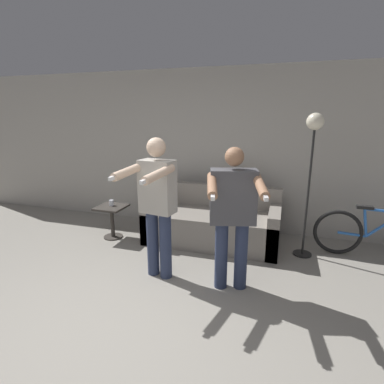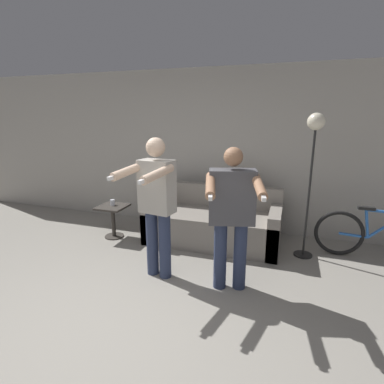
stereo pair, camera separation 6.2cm
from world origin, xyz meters
name	(u,v)px [view 2 (the right image)]	position (x,y,z in m)	size (l,w,h in m)	color
ground_plane	(113,335)	(0.00, 0.00, 0.00)	(16.00, 16.00, 0.00)	gray
wall_back	(205,151)	(0.00, 2.90, 1.30)	(10.00, 0.05, 2.60)	#B7B2A8
couch	(213,224)	(0.32, 2.24, 0.28)	(1.96, 0.88, 0.81)	gray
person_left	(156,201)	(-0.04, 1.05, 0.94)	(0.53, 0.72, 1.64)	#2D3856
person_right	(232,211)	(0.82, 1.05, 0.90)	(0.66, 0.77, 1.56)	#2D3856
cat	(245,181)	(0.73, 2.57, 0.90)	(0.47, 0.11, 0.19)	tan
floor_lamp	(314,146)	(1.62, 2.16, 1.50)	(0.25, 0.25, 1.90)	black
side_table	(113,215)	(-1.21, 1.92, 0.36)	(0.42, 0.42, 0.51)	#38332D
cup	(113,202)	(-1.22, 1.96, 0.55)	(0.07, 0.07, 0.09)	silver
bicycle	(377,236)	(2.52, 2.34, 0.33)	(1.55, 0.07, 0.72)	black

